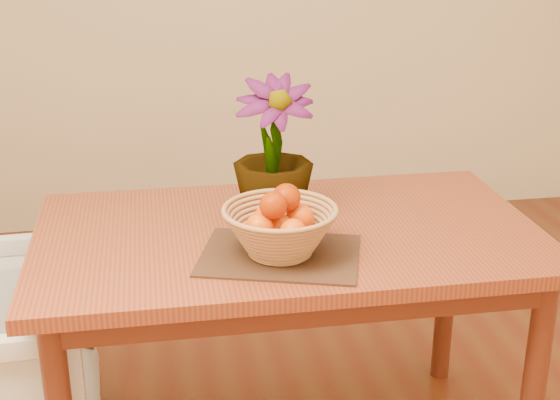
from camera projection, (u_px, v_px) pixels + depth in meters
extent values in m
cube|color=brown|center=(288.00, 236.00, 2.18)|extent=(1.40, 0.80, 0.04)
cube|color=#4B1E11|center=(288.00, 255.00, 2.20)|extent=(1.28, 0.68, 0.08)
cylinder|color=#4B1E11|center=(533.00, 393.00, 2.12)|extent=(0.06, 0.06, 0.71)
cylinder|color=#4B1E11|center=(81.00, 317.00, 2.51)|extent=(0.06, 0.06, 0.71)
cylinder|color=#4B1E11|center=(447.00, 287.00, 2.71)|extent=(0.06, 0.06, 0.71)
cube|color=#392214|center=(280.00, 255.00, 2.00)|extent=(0.47, 0.41, 0.01)
cylinder|color=#B17B49|center=(280.00, 253.00, 2.00)|extent=(0.15, 0.15, 0.01)
sphere|color=#FF5B04|center=(280.00, 225.00, 1.98)|extent=(0.06, 0.06, 0.06)
sphere|color=#FF5B04|center=(300.00, 218.00, 2.00)|extent=(0.07, 0.07, 0.07)
sphere|color=#FF5B04|center=(268.00, 216.00, 2.02)|extent=(0.07, 0.07, 0.07)
sphere|color=#FF5B04|center=(259.00, 228.00, 1.94)|extent=(0.07, 0.07, 0.07)
sphere|color=#FF5B04|center=(293.00, 232.00, 1.93)|extent=(0.07, 0.07, 0.07)
sphere|color=#FF5B04|center=(286.00, 198.00, 1.98)|extent=(0.07, 0.07, 0.07)
sphere|color=#FF5B04|center=(273.00, 205.00, 1.93)|extent=(0.07, 0.07, 0.07)
sphere|color=#FF5B04|center=(286.00, 198.00, 1.98)|extent=(0.07, 0.07, 0.07)
sphere|color=#FF5B04|center=(273.00, 205.00, 1.93)|extent=(0.07, 0.07, 0.07)
imported|color=#133F12|center=(273.00, 150.00, 2.19)|extent=(0.25, 0.25, 0.41)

